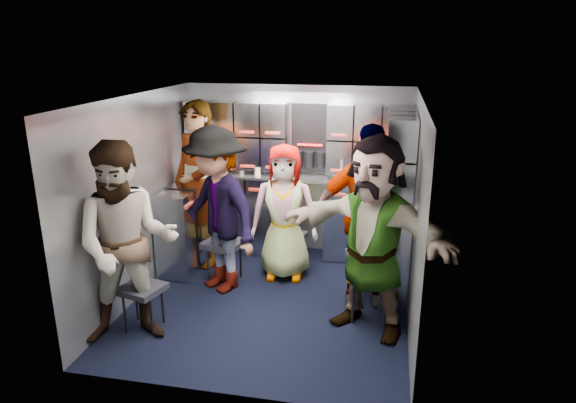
% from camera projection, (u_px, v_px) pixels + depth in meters
% --- Properties ---
extents(floor, '(3.00, 3.00, 0.00)m').
position_uv_depth(floor, '(270.00, 301.00, 5.37)').
color(floor, black).
rests_on(floor, ground).
extents(wall_back, '(2.80, 0.04, 2.10)m').
position_uv_depth(wall_back, '(297.00, 170.00, 6.45)').
color(wall_back, gray).
rests_on(wall_back, ground).
extents(wall_left, '(0.04, 3.00, 2.10)m').
position_uv_depth(wall_left, '(138.00, 198.00, 5.32)').
color(wall_left, gray).
rests_on(wall_left, ground).
extents(wall_right, '(0.04, 3.00, 2.10)m').
position_uv_depth(wall_right, '(415.00, 215.00, 4.79)').
color(wall_right, gray).
rests_on(wall_right, ground).
extents(ceiling, '(2.80, 3.00, 0.02)m').
position_uv_depth(ceiling, '(268.00, 98.00, 4.74)').
color(ceiling, silver).
rests_on(ceiling, wall_back).
extents(cart_bank_back, '(2.68, 0.38, 0.99)m').
position_uv_depth(cart_bank_back, '(293.00, 217.00, 6.42)').
color(cart_bank_back, gray).
rests_on(cart_bank_back, ground).
extents(cart_bank_left, '(0.38, 0.76, 0.99)m').
position_uv_depth(cart_bank_left, '(181.00, 230.00, 5.97)').
color(cart_bank_left, gray).
rests_on(cart_bank_left, ground).
extents(counter, '(2.68, 0.42, 0.03)m').
position_uv_depth(counter, '(294.00, 177.00, 6.27)').
color(counter, '#B0B2B7').
rests_on(counter, cart_bank_back).
extents(locker_bank_back, '(2.68, 0.28, 0.82)m').
position_uv_depth(locker_bank_back, '(295.00, 137.00, 6.18)').
color(locker_bank_back, gray).
rests_on(locker_bank_back, wall_back).
extents(locker_bank_right, '(0.28, 1.00, 0.82)m').
position_uv_depth(locker_bank_right, '(401.00, 153.00, 5.34)').
color(locker_bank_right, gray).
rests_on(locker_bank_right, wall_right).
extents(right_cabinet, '(0.28, 1.20, 1.00)m').
position_uv_depth(right_cabinet, '(395.00, 245.00, 5.54)').
color(right_cabinet, gray).
rests_on(right_cabinet, ground).
extents(coffee_niche, '(0.46, 0.16, 0.84)m').
position_uv_depth(coffee_niche, '(310.00, 139.00, 6.21)').
color(coffee_niche, black).
rests_on(coffee_niche, wall_back).
extents(red_latch_strip, '(2.60, 0.02, 0.03)m').
position_uv_depth(red_latch_strip, '(290.00, 192.00, 6.12)').
color(red_latch_strip, '#AB271C').
rests_on(red_latch_strip, cart_bank_back).
extents(jump_seat_near_left, '(0.44, 0.43, 0.43)m').
position_uv_depth(jump_seat_near_left, '(142.00, 291.00, 4.77)').
color(jump_seat_near_left, black).
rests_on(jump_seat_near_left, ground).
extents(jump_seat_mid_left, '(0.49, 0.48, 0.48)m').
position_uv_depth(jump_seat_mid_left, '(224.00, 246.00, 5.71)').
color(jump_seat_mid_left, black).
rests_on(jump_seat_mid_left, ground).
extents(jump_seat_center, '(0.45, 0.43, 0.44)m').
position_uv_depth(jump_seat_center, '(288.00, 238.00, 6.01)').
color(jump_seat_center, black).
rests_on(jump_seat_center, ground).
extents(jump_seat_mid_right, '(0.45, 0.44, 0.43)m').
position_uv_depth(jump_seat_mid_right, '(365.00, 258.00, 5.48)').
color(jump_seat_mid_right, black).
rests_on(jump_seat_mid_right, ground).
extents(jump_seat_near_right, '(0.46, 0.44, 0.49)m').
position_uv_depth(jump_seat_near_right, '(371.00, 278.00, 4.92)').
color(jump_seat_near_right, black).
rests_on(jump_seat_near_right, ground).
extents(attendant_standing, '(0.86, 0.75, 1.97)m').
position_uv_depth(attendant_standing, '(198.00, 185.00, 6.01)').
color(attendant_standing, black).
rests_on(attendant_standing, ground).
extents(attendant_arc_a, '(1.09, 0.98, 1.84)m').
position_uv_depth(attendant_arc_a, '(127.00, 245.00, 4.44)').
color(attendant_arc_a, black).
rests_on(attendant_arc_a, ground).
extents(attendant_arc_b, '(1.33, 1.19, 1.79)m').
position_uv_depth(attendant_arc_b, '(217.00, 211.00, 5.40)').
color(attendant_arc_b, black).
rests_on(attendant_arc_b, ground).
extents(attendant_arc_c, '(0.80, 0.57, 1.55)m').
position_uv_depth(attendant_arc_c, '(284.00, 212.00, 5.73)').
color(attendant_arc_c, black).
rests_on(attendant_arc_c, ground).
extents(attendant_arc_d, '(1.14, 0.59, 1.86)m').
position_uv_depth(attendant_arc_d, '(366.00, 215.00, 5.15)').
color(attendant_arc_d, black).
rests_on(attendant_arc_d, ground).
extents(attendant_arc_e, '(1.79, 1.25, 1.86)m').
position_uv_depth(attendant_arc_e, '(372.00, 237.00, 4.60)').
color(attendant_arc_e, black).
rests_on(attendant_arc_e, ground).
extents(bottle_left, '(0.06, 0.06, 0.23)m').
position_uv_depth(bottle_left, '(242.00, 165.00, 6.30)').
color(bottle_left, white).
rests_on(bottle_left, counter).
extents(bottle_mid, '(0.06, 0.06, 0.26)m').
position_uv_depth(bottle_mid, '(278.00, 165.00, 6.21)').
color(bottle_mid, white).
rests_on(bottle_mid, counter).
extents(bottle_right, '(0.07, 0.07, 0.24)m').
position_uv_depth(bottle_right, '(342.00, 169.00, 6.07)').
color(bottle_right, white).
rests_on(bottle_right, counter).
extents(cup_left, '(0.07, 0.07, 0.10)m').
position_uv_depth(cup_left, '(258.00, 171.00, 6.28)').
color(cup_left, tan).
rests_on(cup_left, counter).
extents(cup_right, '(0.08, 0.08, 0.11)m').
position_uv_depth(cup_right, '(398.00, 178.00, 5.96)').
color(cup_right, tan).
rests_on(cup_right, counter).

